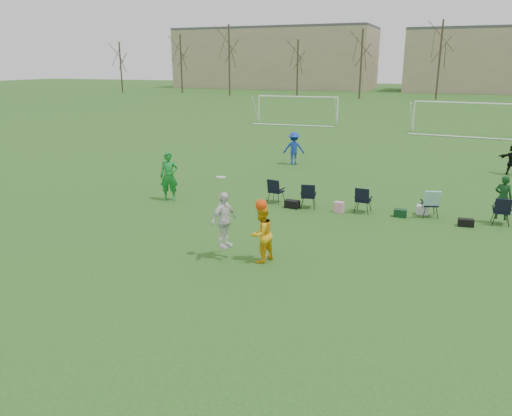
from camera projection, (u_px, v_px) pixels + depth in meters
The scene contains 9 objects.
ground at pixel (263, 296), 11.89m from camera, with size 260.00×260.00×0.00m, color #255019.
fielder_green_near at pixel (169, 176), 19.95m from camera, with size 0.72×0.47×1.98m, color #167E2A.
fielder_blue at pixel (294, 148), 27.07m from camera, with size 1.15×0.66×1.77m, color #1637AB.
center_contest at pixel (245, 227), 13.83m from camera, with size 1.81×1.16×2.38m.
sideline_setup at pixel (390, 200), 18.23m from camera, with size 8.77×1.38×1.70m.
goal_left at pixel (297, 102), 45.20m from camera, with size 7.39×0.76×2.46m.
goal_mid at pixel (463, 109), 38.34m from camera, with size 7.40×0.63×2.46m.
tree_line at pixel (440, 65), 72.44m from camera, with size 110.28×3.28×11.40m.
building_row at pixel (484, 59), 93.07m from camera, with size 126.00×16.00×13.00m.
Camera 1 is at (3.95, -10.08, 5.36)m, focal length 35.00 mm.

